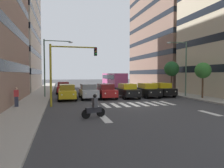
{
  "coord_description": "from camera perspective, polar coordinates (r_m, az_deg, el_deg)",
  "views": [
    {
      "loc": [
        6.77,
        18.11,
        2.89
      ],
      "look_at": [
        1.19,
        -3.45,
        1.79
      ],
      "focal_mm": 32.6,
      "sensor_mm": 36.0,
      "label": 1
    }
  ],
  "objects": [
    {
      "name": "lane_arrow_1",
      "position": [
        13.24,
        -1.9,
        -9.77
      ],
      "size": [
        0.5,
        2.2,
        0.01
      ],
      "primitive_type": "cube",
      "color": "silver",
      "rests_on": "ground_plane"
    },
    {
      "name": "motorcycle_with_rider",
      "position": [
        13.56,
        -5.07,
        -6.71
      ],
      "size": [
        1.64,
        0.64,
        1.57
      ],
      "color": "black",
      "rests_on": "ground_plane"
    },
    {
      "name": "car_4",
      "position": [
        23.93,
        -6.64,
        -2.0
      ],
      "size": [
        2.02,
        4.44,
        1.72
      ],
      "color": "#B2B7BC",
      "rests_on": "ground_plane"
    },
    {
      "name": "sidewalk_right",
      "position": [
        18.51,
        -22.4,
        -6.14
      ],
      "size": [
        2.83,
        90.0,
        0.15
      ],
      "primitive_type": "cube",
      "color": "#9E998E",
      "rests_on": "ground_plane"
    },
    {
      "name": "street_lamp_left",
      "position": [
        26.77,
        19.23,
        5.68
      ],
      "size": [
        2.81,
        0.28,
        6.75
      ],
      "color": "#4C6B56",
      "rests_on": "sidewalk_left"
    },
    {
      "name": "traffic_light_gantry",
      "position": [
        18.58,
        -13.18,
        5.21
      ],
      "size": [
        4.19,
        0.36,
        5.5
      ],
      "color": "#AD991E",
      "rests_on": "ground_plane"
    },
    {
      "name": "street_lamp_right",
      "position": [
        25.87,
        -17.08,
        6.17
      ],
      "size": [
        3.48,
        0.28,
        6.91
      ],
      "color": "#4C6B56",
      "rests_on": "sidewalk_right"
    },
    {
      "name": "car_row2_0",
      "position": [
        31.11,
        -13.52,
        -0.95
      ],
      "size": [
        2.02,
        4.44,
        1.72
      ],
      "color": "maroon",
      "rests_on": "ground_plane"
    },
    {
      "name": "car_1",
      "position": [
        25.73,
        9.95,
        -1.68
      ],
      "size": [
        2.02,
        4.44,
        1.72
      ],
      "color": "black",
      "rests_on": "ground_plane"
    },
    {
      "name": "bus_behind_traffic",
      "position": [
        41.1,
        0.49,
        1.39
      ],
      "size": [
        2.78,
        10.5,
        3.0
      ],
      "color": "#DB5193",
      "rests_on": "ground_plane"
    },
    {
      "name": "car_3",
      "position": [
        24.1,
        -1.74,
        -1.94
      ],
      "size": [
        2.02,
        4.44,
        1.72
      ],
      "color": "maroon",
      "rests_on": "ground_plane"
    },
    {
      "name": "building_left_block_0",
      "position": [
        46.95,
        15.76,
        17.44
      ],
      "size": [
        10.47,
        20.65,
        29.63
      ],
      "color": "#846656",
      "rests_on": "ground_plane"
    },
    {
      "name": "ground_plane",
      "position": [
        19.55,
        5.96,
        -5.69
      ],
      "size": [
        180.0,
        180.0,
        0.0
      ],
      "primitive_type": "plane",
      "color": "#38383A"
    },
    {
      "name": "sidewalk_left",
      "position": [
        24.4,
        27.01,
        -4.11
      ],
      "size": [
        2.83,
        90.0,
        0.15
      ],
      "primitive_type": "cube",
      "color": "#9E998E",
      "rests_on": "ground_plane"
    },
    {
      "name": "street_tree_1",
      "position": [
        31.06,
        16.37,
        4.07
      ],
      "size": [
        2.15,
        2.15,
        4.58
      ],
      "color": "#513823",
      "rests_on": "sidewalk_left"
    },
    {
      "name": "pedestrian_waiting",
      "position": [
        18.88,
        -25.24,
        -3.19
      ],
      "size": [
        0.36,
        0.24,
        1.63
      ],
      "color": "#2D3347",
      "rests_on": "sidewalk_right"
    },
    {
      "name": "lane_arrow_0",
      "position": [
        16.81,
        25.7,
        -7.34
      ],
      "size": [
        0.5,
        2.2,
        0.01
      ],
      "primitive_type": "cube",
      "color": "silver",
      "rests_on": "ground_plane"
    },
    {
      "name": "car_0",
      "position": [
        27.16,
        13.86,
        -1.49
      ],
      "size": [
        2.02,
        4.44,
        1.72
      ],
      "color": "black",
      "rests_on": "ground_plane"
    },
    {
      "name": "street_tree_0",
      "position": [
        25.44,
        24.13,
        3.43
      ],
      "size": [
        1.8,
        1.8,
        4.05
      ],
      "color": "#513823",
      "rests_on": "sidewalk_left"
    },
    {
      "name": "car_2",
      "position": [
        24.55,
        4.38,
        -1.86
      ],
      "size": [
        2.02,
        4.44,
        1.72
      ],
      "color": "black",
      "rests_on": "ground_plane"
    },
    {
      "name": "building_right_block_0",
      "position": [
        43.25,
        -27.68,
        18.53
      ],
      "size": [
        10.47,
        18.17,
        29.65
      ],
      "color": "beige",
      "rests_on": "ground_plane"
    },
    {
      "name": "car_5",
      "position": [
        23.32,
        -12.52,
        -2.17
      ],
      "size": [
        2.02,
        4.44,
        1.72
      ],
      "color": "gold",
      "rests_on": "ground_plane"
    },
    {
      "name": "crosswalk_markings",
      "position": [
        19.55,
        5.96,
        -5.68
      ],
      "size": [
        7.65,
        2.8,
        0.01
      ],
      "color": "silver",
      "rests_on": "ground_plane"
    }
  ]
}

